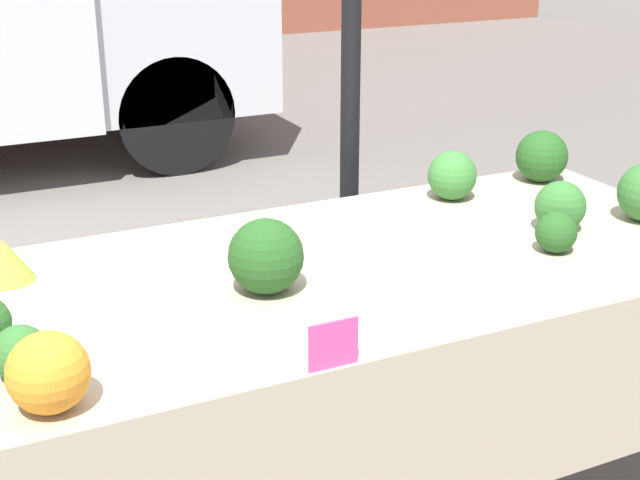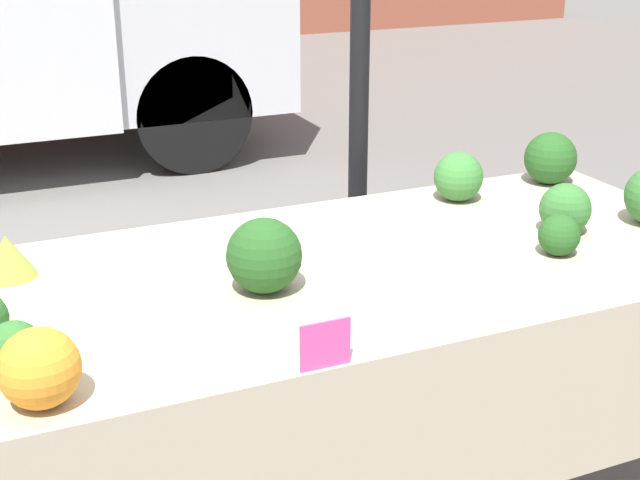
{
  "view_description": "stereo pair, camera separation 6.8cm",
  "coord_description": "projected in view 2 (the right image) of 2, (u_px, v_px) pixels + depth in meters",
  "views": [
    {
      "loc": [
        -0.93,
        -1.94,
        1.71
      ],
      "look_at": [
        0.0,
        0.0,
        0.88
      ],
      "focal_mm": 50.0,
      "sensor_mm": 36.0,
      "label": 1
    },
    {
      "loc": [
        -0.87,
        -1.97,
        1.71
      ],
      "look_at": [
        0.0,
        0.0,
        0.88
      ],
      "focal_mm": 50.0,
      "sensor_mm": 36.0,
      "label": 2
    }
  ],
  "objects": [
    {
      "name": "broccoli_head_4",
      "position": [
        15.0,
        348.0,
        1.8
      ],
      "size": [
        0.12,
        0.12,
        0.12
      ],
      "color": "#336B2D",
      "rests_on": "market_table"
    },
    {
      "name": "broccoli_head_7",
      "position": [
        264.0,
        256.0,
        2.17
      ],
      "size": [
        0.19,
        0.19,
        0.19
      ],
      "color": "#23511E",
      "rests_on": "market_table"
    },
    {
      "name": "price_sign",
      "position": [
        325.0,
        345.0,
        1.83
      ],
      "size": [
        0.11,
        0.01,
        0.11
      ],
      "color": "#EF4793",
      "rests_on": "market_table"
    },
    {
      "name": "orange_cauliflower",
      "position": [
        39.0,
        368.0,
        1.68
      ],
      "size": [
        0.16,
        0.16,
        0.16
      ],
      "color": "orange",
      "rests_on": "market_table"
    },
    {
      "name": "broccoli_head_5",
      "position": [
        550.0,
        158.0,
        3.0
      ],
      "size": [
        0.18,
        0.18,
        0.18
      ],
      "color": "#23511E",
      "rests_on": "market_table"
    },
    {
      "name": "broccoli_head_9",
      "position": [
        559.0,
        235.0,
        2.41
      ],
      "size": [
        0.11,
        0.11,
        0.11
      ],
      "color": "#23511E",
      "rests_on": "market_table"
    },
    {
      "name": "broccoli_head_0",
      "position": [
        458.0,
        177.0,
        2.83
      ],
      "size": [
        0.16,
        0.16,
        0.16
      ],
      "color": "#387533",
      "rests_on": "market_table"
    },
    {
      "name": "market_table",
      "position": [
        330.0,
        306.0,
        2.31
      ],
      "size": [
        2.38,
        1.0,
        0.8
      ],
      "color": "tan",
      "rests_on": "ground_plane"
    },
    {
      "name": "romanesco_head",
      "position": [
        8.0,
        256.0,
        2.27
      ],
      "size": [
        0.14,
        0.14,
        0.11
      ],
      "color": "#93B238",
      "rests_on": "market_table"
    },
    {
      "name": "tent_pole",
      "position": [
        359.0,
        73.0,
        3.12
      ],
      "size": [
        0.07,
        0.07,
        2.27
      ],
      "color": "black",
      "rests_on": "ground_plane"
    },
    {
      "name": "broccoli_head_2",
      "position": [
        565.0,
        209.0,
        2.56
      ],
      "size": [
        0.15,
        0.15,
        0.15
      ],
      "color": "#336B2D",
      "rests_on": "market_table"
    }
  ]
}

